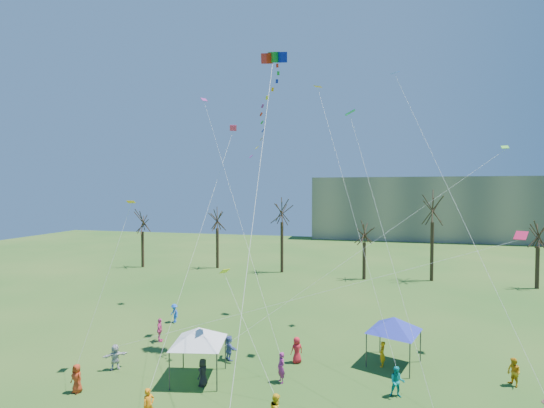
% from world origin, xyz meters
% --- Properties ---
extents(distant_building, '(60.00, 14.00, 15.00)m').
position_xyz_m(distant_building, '(22.00, 82.00, 7.50)').
color(distant_building, gray).
rests_on(distant_building, ground).
extents(bare_tree_row, '(67.33, 7.71, 12.04)m').
position_xyz_m(bare_tree_row, '(3.18, 36.32, 7.35)').
color(bare_tree_row, black).
rests_on(bare_tree_row, ground).
extents(big_box_kite, '(2.08, 7.80, 23.52)m').
position_xyz_m(big_box_kite, '(-2.61, 9.46, 17.30)').
color(big_box_kite, red).
rests_on(big_box_kite, ground).
extents(canopy_tent_white, '(4.29, 4.29, 3.27)m').
position_xyz_m(canopy_tent_white, '(-6.04, 5.03, 2.77)').
color(canopy_tent_white, '#3F3F44').
rests_on(canopy_tent_white, ground).
extents(canopy_tent_blue, '(4.05, 4.05, 3.25)m').
position_xyz_m(canopy_tent_blue, '(5.98, 9.93, 2.75)').
color(canopy_tent_blue, '#3F3F44').
rests_on(canopy_tent_blue, ground).
extents(festival_crowd, '(26.33, 14.59, 1.84)m').
position_xyz_m(festival_crowd, '(-0.72, 5.62, 0.86)').
color(festival_crowd, '#B43316').
rests_on(festival_crowd, ground).
extents(small_kites_aloft, '(26.85, 17.59, 32.36)m').
position_xyz_m(small_kites_aloft, '(-0.16, 11.60, 14.26)').
color(small_kites_aloft, '#D69E0B').
rests_on(small_kites_aloft, ground).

